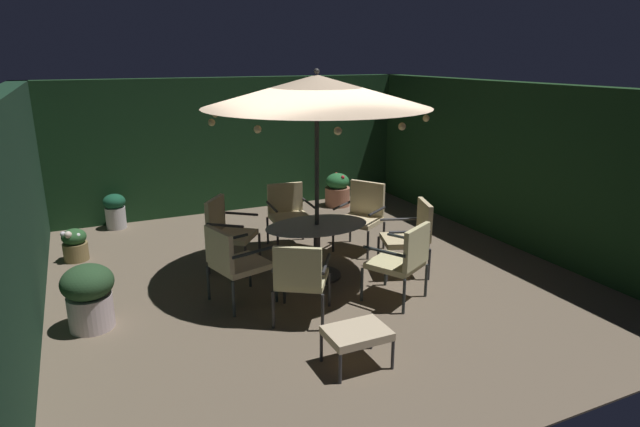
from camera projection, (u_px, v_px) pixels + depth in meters
name	position (u px, v px, depth m)	size (l,w,h in m)	color
ground_plane	(310.00, 272.00, 7.37)	(7.21, 7.46, 0.02)	brown
hedge_backdrop_rear	(234.00, 144.00, 10.13)	(7.21, 0.30, 2.49)	#18351B
hedge_backdrop_left	(10.00, 216.00, 5.63)	(0.30, 7.46, 2.49)	black
hedge_backdrop_right	(510.00, 163.00, 8.40)	(0.30, 7.46, 2.49)	#18371A
patio_dining_table	(317.00, 239.00, 7.08)	(1.40, 0.93, 0.73)	#322A2C
patio_umbrella	(317.00, 91.00, 6.54)	(2.86, 2.86, 2.73)	#323232
patio_chair_north	(227.00, 228.00, 7.35)	(0.80, 0.81, 1.00)	#2C292D
patio_chair_northeast	(233.00, 260.00, 6.28)	(0.76, 0.75, 0.97)	#283035
patio_chair_east	(300.00, 275.00, 5.86)	(0.82, 0.83, 0.95)	#2C2C2E
patio_chair_southeast	(403.00, 258.00, 6.34)	(0.81, 0.81, 0.98)	#2A3132
patio_chair_south	(412.00, 233.00, 7.19)	(0.75, 0.75, 1.01)	#2E2F32
patio_chair_southwest	(362.00, 212.00, 8.11)	(0.80, 0.82, 1.03)	#2B2B2D
patio_chair_west	(289.00, 211.00, 8.23)	(0.67, 0.66, 0.97)	#302D2F
ottoman_footrest	(357.00, 334.00, 5.06)	(0.59, 0.44, 0.38)	#2E2F33
potted_plant_back_right	(75.00, 244.00, 7.72)	(0.35, 0.35, 0.49)	olive
potted_plant_right_near	(115.00, 210.00, 9.15)	(0.37, 0.37, 0.60)	silver
potted_plant_back_left	(89.00, 294.00, 5.76)	(0.55, 0.55, 0.73)	beige
potted_plant_front_corner	(337.00, 190.00, 10.54)	(0.49, 0.49, 0.65)	#AA6950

